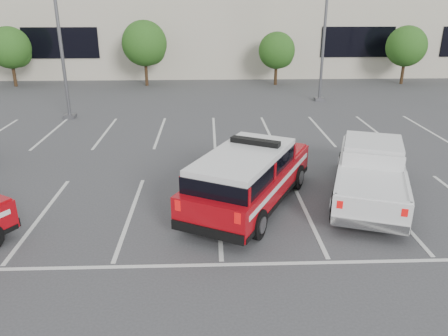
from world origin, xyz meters
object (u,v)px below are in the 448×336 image
Objects in this scene: convention_building at (212,17)px; tree_right at (407,48)px; white_pickup at (370,177)px; tree_mid_right at (278,52)px; tree_mid_left at (146,45)px; light_pole_left at (58,20)px; fire_chief_suv at (249,181)px; tree_left at (11,49)px; light_pole_mid at (326,17)px.

convention_building reaches higher than tree_right.
convention_building is 9.58× the size of white_pickup.
convention_building is 13.58× the size of tree_right.
tree_mid_right is 0.64× the size of white_pickup.
tree_mid_left is 0.47× the size of light_pole_left.
tree_mid_right is at bearing -180.00° from tree_right.
fire_chief_suv is at bearing -74.82° from tree_mid_left.
tree_left is 1.11× the size of tree_mid_right.
fire_chief_suv is at bearing -53.69° from tree_left.
light_pole_left is 1.63× the size of white_pickup.
tree_mid_left reaches higher than tree_mid_right.
tree_mid_left is at bearing 153.08° from light_pole_mid.
tree_left is 20.00m from tree_mid_right.
tree_mid_right is 21.12m from white_pickup.
tree_left is 1.00× the size of tree_right.
convention_building is 17.96m from tree_right.
tree_mid_left is at bearing 180.00° from tree_mid_right.
tree_left is 0.71× the size of fire_chief_suv.
light_pole_mid reaches higher than white_pickup.
convention_building is at bearing 62.60° from tree_mid_left.
tree_left is 0.43× the size of light_pole_left.
white_pickup is (9.91, -21.05, -2.32)m from tree_mid_left.
fire_chief_suv is at bearing -123.25° from tree_right.
tree_left is at bearing 124.52° from light_pole_left.
tree_right is at bearing -0.00° from tree_mid_left.
tree_mid_right is (4.91, -9.82, -2.22)m from convention_building.
fire_chief_suv is 4.09m from white_pickup.
convention_building is 11.19m from tree_mid_left.
tree_left is at bearing 152.74° from white_pickup.
tree_mid_left is 0.78× the size of fire_chief_suv.
light_pole_left is at bearing -107.10° from tree_mid_left.
light_pole_left is at bearing -165.07° from light_pole_mid.
tree_mid_left is at bearing -117.40° from convention_building.
light_pole_mid is 17.23m from fire_chief_suv.
convention_building is at bearing 146.63° from tree_right.
tree_right reaches higher than white_pickup.
light_pole_left is (-13.09, -10.05, 2.68)m from tree_mid_right.
tree_mid_right is 0.64× the size of fire_chief_suv.
white_pickup is (4.05, 0.53, -0.12)m from fire_chief_suv.
convention_building is 17.27m from light_pole_mid.
tree_right is at bearing 0.00° from tree_left.
fire_chief_suv is (0.76, -31.40, -3.87)m from convention_building.
convention_building is 18.11m from tree_left.
light_pole_left reaches higher than tree_right.
light_pole_left reaches higher than fire_chief_suv.
tree_mid_left is 20.00m from tree_right.
tree_right is at bearing -33.37° from convention_building.
light_pole_mid reaches higher than fire_chief_suv.
convention_building is 12.38× the size of tree_mid_left.
white_pickup is at bearing -81.13° from convention_building.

